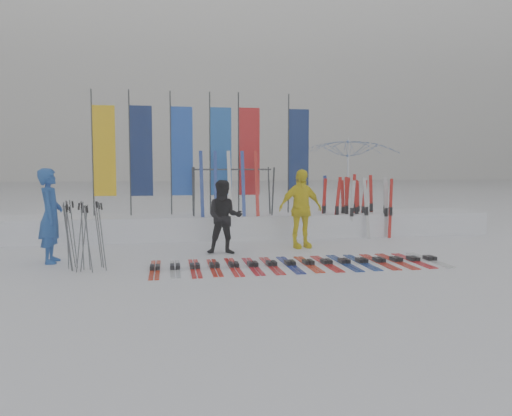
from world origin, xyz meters
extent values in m
plane|color=white|center=(0.00, 0.00, 0.00)|extent=(120.00, 120.00, 0.00)
cube|color=white|center=(0.00, 4.60, 0.30)|extent=(14.00, 1.60, 0.60)
imported|color=#1B499D|center=(-3.80, 1.60, 0.91)|extent=(0.47, 0.68, 1.82)
imported|color=black|center=(-0.41, 2.00, 0.78)|extent=(0.82, 0.67, 1.57)
imported|color=#FFEC10|center=(1.39, 2.51, 0.90)|extent=(1.11, 0.63, 1.79)
imported|color=white|center=(3.96, 6.26, 1.40)|extent=(3.76, 3.80, 2.80)
cube|color=red|center=(-1.82, 0.55, 0.04)|extent=(0.17, 1.69, 0.07)
cube|color=#B3B7BB|center=(-1.47, 0.55, 0.04)|extent=(0.17, 1.56, 0.07)
cube|color=red|center=(-1.11, 0.55, 0.04)|extent=(0.17, 1.68, 0.07)
cube|color=red|center=(-0.76, 0.55, 0.04)|extent=(0.17, 1.58, 0.07)
cube|color=red|center=(-0.40, 0.55, 0.04)|extent=(0.17, 1.70, 0.07)
cube|color=#B20E1B|center=(-0.05, 0.55, 0.04)|extent=(0.17, 1.64, 0.07)
cube|color=#B80E11|center=(0.31, 0.55, 0.04)|extent=(0.17, 1.66, 0.07)
cube|color=navy|center=(0.66, 0.55, 0.04)|extent=(0.17, 1.66, 0.07)
cube|color=red|center=(1.02, 0.55, 0.04)|extent=(0.17, 1.57, 0.07)
cube|color=red|center=(1.37, 0.55, 0.04)|extent=(0.17, 1.62, 0.07)
cube|color=navy|center=(1.73, 0.55, 0.04)|extent=(0.17, 1.67, 0.07)
cube|color=navy|center=(2.08, 0.55, 0.04)|extent=(0.17, 1.61, 0.07)
cube|color=#B51B0E|center=(2.44, 0.55, 0.04)|extent=(0.17, 1.61, 0.07)
cube|color=red|center=(2.79, 0.55, 0.04)|extent=(0.17, 1.66, 0.07)
cube|color=red|center=(3.15, 0.55, 0.04)|extent=(0.17, 1.58, 0.07)
cube|color=silver|center=(3.50, 0.55, 0.04)|extent=(0.17, 1.65, 0.07)
cylinder|color=#595B60|center=(-3.09, 0.78, 0.62)|extent=(0.04, 0.04, 1.23)
cylinder|color=#595B60|center=(-2.85, 0.97, 0.62)|extent=(0.13, 0.03, 1.24)
cylinder|color=#595B60|center=(-3.32, 0.70, 0.61)|extent=(0.15, 0.06, 1.22)
cylinder|color=#595B60|center=(-3.26, 0.91, 0.63)|extent=(0.10, 0.13, 1.25)
cylinder|color=#595B60|center=(-3.33, 0.99, 0.57)|extent=(0.14, 0.11, 1.14)
cylinder|color=#595B60|center=(-2.72, 0.56, 0.62)|extent=(0.11, 0.16, 1.23)
cylinder|color=#595B60|center=(-2.94, 0.43, 0.60)|extent=(0.12, 0.15, 1.19)
cylinder|color=#595B60|center=(-3.00, 0.78, 0.58)|extent=(0.08, 0.02, 1.17)
cylinder|color=#595B60|center=(-2.82, 0.95, 0.61)|extent=(0.14, 0.10, 1.21)
cylinder|color=#595B60|center=(-3.36, 0.86, 0.63)|extent=(0.03, 0.16, 1.25)
cylinder|color=#595B60|center=(-3.10, 0.58, 0.62)|extent=(0.16, 0.03, 1.24)
cylinder|color=#595B60|center=(-3.04, 0.62, 0.59)|extent=(0.16, 0.06, 1.18)
cylinder|color=#595B60|center=(-3.34, 0.76, 0.59)|extent=(0.14, 0.07, 1.18)
cylinder|color=#383A3F|center=(-3.45, 4.80, 2.20)|extent=(0.04, 0.04, 3.20)
cube|color=yellow|center=(-3.16, 4.80, 2.25)|extent=(0.55, 0.03, 2.30)
cylinder|color=#383A3F|center=(-2.52, 4.71, 2.20)|extent=(0.04, 0.04, 3.20)
cube|color=#0B1D53|center=(-2.23, 4.71, 2.25)|extent=(0.55, 0.03, 2.30)
cylinder|color=#383A3F|center=(-1.49, 4.76, 2.20)|extent=(0.04, 0.04, 3.20)
cube|color=blue|center=(-1.20, 4.76, 2.25)|extent=(0.55, 0.03, 2.30)
cylinder|color=#383A3F|center=(-0.47, 4.76, 2.20)|extent=(0.04, 0.04, 3.20)
cube|color=blue|center=(-0.18, 4.76, 2.25)|extent=(0.55, 0.03, 2.30)
cylinder|color=#383A3F|center=(0.28, 4.70, 2.20)|extent=(0.04, 0.04, 3.20)
cube|color=red|center=(0.57, 4.70, 2.25)|extent=(0.55, 0.03, 2.30)
cylinder|color=#383A3F|center=(1.66, 4.80, 2.20)|extent=(0.04, 0.04, 3.20)
cube|color=navy|center=(1.95, 4.80, 2.25)|extent=(0.55, 0.03, 2.30)
cylinder|color=#383A3F|center=(-0.94, 3.95, 1.23)|extent=(0.04, 0.30, 1.23)
cylinder|color=#383A3F|center=(-0.94, 4.45, 1.23)|extent=(0.04, 0.30, 1.23)
cylinder|color=#383A3F|center=(1.06, 3.95, 1.23)|extent=(0.04, 0.30, 1.23)
cylinder|color=#383A3F|center=(1.06, 4.45, 1.23)|extent=(0.04, 0.30, 1.23)
cylinder|color=#383A3F|center=(0.06, 4.20, 1.78)|extent=(2.00, 0.04, 0.04)
cube|color=silver|center=(4.05, 3.80, 0.73)|extent=(0.09, 0.03, 1.46)
cube|color=red|center=(4.10, 3.64, 0.77)|extent=(0.09, 0.05, 1.54)
cube|color=red|center=(2.52, 4.32, 0.77)|extent=(0.09, 0.03, 1.54)
cube|color=red|center=(3.25, 4.58, 0.78)|extent=(0.09, 0.03, 1.56)
cube|color=red|center=(3.06, 4.32, 0.75)|extent=(0.09, 0.02, 1.50)
cube|color=red|center=(3.07, 4.07, 0.79)|extent=(0.09, 0.03, 1.59)
cube|color=red|center=(3.38, 4.38, 0.82)|extent=(0.09, 0.04, 1.65)
cube|color=red|center=(3.94, 4.50, 0.81)|extent=(0.09, 0.03, 1.63)
cube|color=silver|center=(4.19, 4.16, 0.78)|extent=(0.09, 0.03, 1.57)
cube|color=silver|center=(3.44, 3.63, 0.79)|extent=(0.09, 0.03, 1.58)
cube|color=red|center=(3.64, 4.33, 0.74)|extent=(0.09, 0.03, 1.49)
cube|color=red|center=(3.65, 4.74, 0.73)|extent=(0.09, 0.04, 1.45)
cube|color=red|center=(3.34, 4.05, 0.75)|extent=(0.09, 0.03, 1.50)
cube|color=silver|center=(3.11, 3.79, 0.75)|extent=(0.09, 0.03, 1.50)
cube|color=red|center=(2.75, 3.91, 0.79)|extent=(0.09, 0.03, 1.59)
cube|color=navy|center=(2.61, 4.57, 0.80)|extent=(0.09, 0.02, 1.61)
camera|label=1|loc=(-1.57, -8.43, 1.83)|focal=35.00mm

